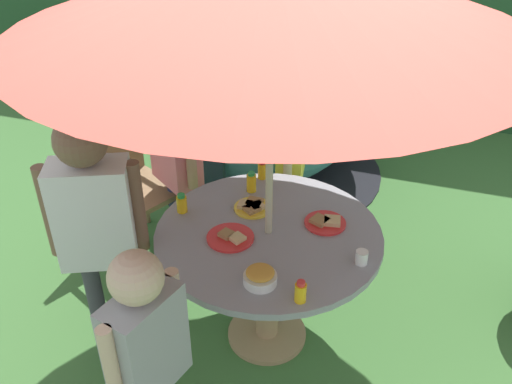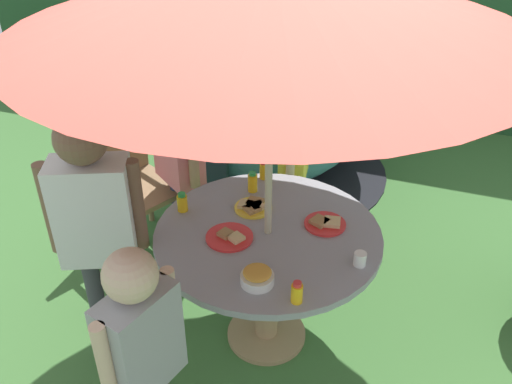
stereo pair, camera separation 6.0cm
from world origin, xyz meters
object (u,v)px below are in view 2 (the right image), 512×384
at_px(child_in_grey_shirt, 141,340).
at_px(juice_bottle_far_left, 182,202).
at_px(child_in_yellow_shirt, 295,149).
at_px(plate_back_edge, 230,237).
at_px(dome_tent, 274,89).
at_px(plate_mid_left, 325,223).
at_px(child_in_pink_shirt, 178,145).
at_px(juice_bottle_center_front, 253,182).
at_px(child_in_white_shirt, 95,212).
at_px(juice_bottle_near_left, 297,293).
at_px(wooden_chair, 129,172).
at_px(juice_bottle_near_right, 264,170).
at_px(plate_far_right, 253,206).
at_px(cup_near, 360,259).
at_px(snack_bowl, 257,277).
at_px(garden_table, 268,255).

distance_m(child_in_grey_shirt, juice_bottle_far_left, 0.93).
relative_size(child_in_yellow_shirt, plate_back_edge, 4.84).
xyz_separation_m(dome_tent, plate_mid_left, (0.81, -1.65, 0.02)).
relative_size(child_in_pink_shirt, juice_bottle_center_front, 10.76).
bearing_deg(juice_bottle_far_left, child_in_white_shirt, -127.08).
relative_size(child_in_grey_shirt, plate_mid_left, 5.64).
distance_m(child_in_yellow_shirt, juice_bottle_center_front, 0.59).
relative_size(child_in_white_shirt, juice_bottle_near_left, 13.18).
xyz_separation_m(wooden_chair, juice_bottle_near_right, (0.95, -0.06, 0.23)).
xyz_separation_m(child_in_pink_shirt, juice_bottle_near_right, (0.57, -0.05, -0.03)).
distance_m(child_in_white_shirt, juice_bottle_near_left, 1.04).
bearing_deg(dome_tent, child_in_grey_shirt, -68.24).
xyz_separation_m(wooden_chair, child_in_yellow_shirt, (1.02, 0.38, 0.17)).
bearing_deg(child_in_pink_shirt, juice_bottle_near_left, -7.79).
distance_m(child_in_yellow_shirt, plate_far_right, 0.75).
height_order(plate_back_edge, juice_bottle_far_left, juice_bottle_far_left).
bearing_deg(juice_bottle_near_left, cup_near, 57.65).
bearing_deg(cup_near, plate_far_right, 156.93).
height_order(juice_bottle_far_left, juice_bottle_center_front, juice_bottle_center_front).
distance_m(snack_bowl, plate_back_edge, 0.35).
height_order(wooden_chair, plate_far_right, wooden_chair).
distance_m(dome_tent, plate_back_edge, 1.96).
height_order(child_in_pink_shirt, plate_back_edge, child_in_pink_shirt).
bearing_deg(plate_mid_left, child_in_white_shirt, -154.33).
height_order(dome_tent, cup_near, dome_tent).
distance_m(child_in_grey_shirt, plate_far_right, 1.03).
distance_m(juice_bottle_near_left, juice_bottle_near_right, 1.02).
distance_m(garden_table, child_in_yellow_shirt, 0.93).
xyz_separation_m(garden_table, juice_bottle_center_front, (-0.20, 0.33, 0.20)).
height_order(child_in_yellow_shirt, juice_bottle_far_left, child_in_yellow_shirt).
bearing_deg(juice_bottle_near_right, plate_back_edge, -87.36).
height_order(child_in_grey_shirt, juice_bottle_center_front, child_in_grey_shirt).
distance_m(dome_tent, child_in_grey_shirt, 2.68).
bearing_deg(juice_bottle_center_front, plate_far_right, -69.52).
relative_size(child_in_pink_shirt, plate_back_edge, 5.51).
xyz_separation_m(child_in_pink_shirt, child_in_white_shirt, (-0.00, -0.87, 0.08)).
relative_size(child_in_white_shirt, juice_bottle_near_right, 12.48).
bearing_deg(juice_bottle_far_left, snack_bowl, -35.51).
distance_m(garden_table, child_in_pink_shirt, 0.96).
height_order(snack_bowl, juice_bottle_near_left, juice_bottle_near_left).
bearing_deg(plate_far_right, plate_mid_left, -1.91).
xyz_separation_m(dome_tent, plate_far_right, (0.41, -1.64, 0.02)).
bearing_deg(garden_table, dome_tent, 107.13).
bearing_deg(dome_tent, plate_mid_left, -48.96).
distance_m(dome_tent, juice_bottle_far_left, 1.78).
distance_m(child_in_white_shirt, plate_far_right, 0.81).
relative_size(garden_table, juice_bottle_center_front, 9.51).
distance_m(child_in_grey_shirt, juice_bottle_center_front, 1.20).
bearing_deg(plate_far_right, snack_bowl, -68.12).
xyz_separation_m(child_in_yellow_shirt, plate_back_edge, (-0.03, -1.03, 0.02)).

